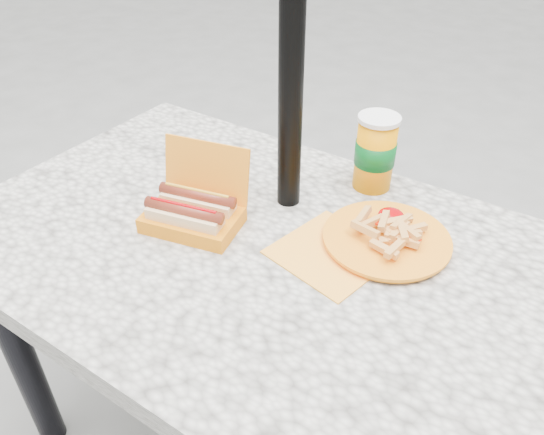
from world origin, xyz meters
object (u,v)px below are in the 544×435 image
Objects in this scene: soda_cup at (375,152)px; umbrella_pole at (292,44)px; fries_plate at (383,238)px; hotdog_box at (193,211)px.

umbrella_pole is at bearing -128.32° from soda_cup.
umbrella_pole is at bearing 173.95° from fries_plate.
hotdog_box reaches higher than fries_plate.
soda_cup reaches higher than fries_plate.
soda_cup is at bearing 121.17° from fries_plate.
hotdog_box is 0.67× the size of fries_plate.
umbrella_pole reaches higher than soda_cup.
soda_cup is at bearing 42.22° from hotdog_box.
fries_plate is 0.23m from soda_cup.
umbrella_pole reaches higher than hotdog_box.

